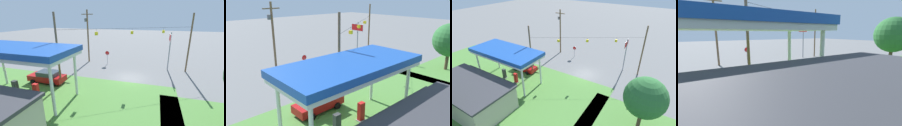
% 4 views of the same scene
% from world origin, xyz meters
% --- Properties ---
extents(ground_plane, '(160.00, 160.00, 0.00)m').
position_xyz_m(ground_plane, '(0.00, 0.00, 0.00)').
color(ground_plane, slate).
extents(gas_station_canopy, '(11.60, 5.32, 5.65)m').
position_xyz_m(gas_station_canopy, '(10.09, 8.48, 5.13)').
color(gas_station_canopy, silver).
rests_on(gas_station_canopy, ground).
extents(fuel_pump_near, '(0.71, 0.56, 1.73)m').
position_xyz_m(fuel_pump_near, '(8.70, 8.48, 0.83)').
color(fuel_pump_near, gray).
rests_on(fuel_pump_near, ground).
extents(fuel_pump_far, '(0.71, 0.56, 1.73)m').
position_xyz_m(fuel_pump_far, '(11.47, 8.48, 0.83)').
color(fuel_pump_far, gray).
rests_on(fuel_pump_far, ground).
extents(car_at_pumps_front, '(4.85, 2.14, 1.64)m').
position_xyz_m(car_at_pumps_front, '(10.28, 4.69, 0.87)').
color(car_at_pumps_front, '#AD1414').
rests_on(car_at_pumps_front, ground).
extents(stop_sign_roadside, '(0.80, 0.08, 2.50)m').
position_xyz_m(stop_sign_roadside, '(5.21, -5.35, 1.81)').
color(stop_sign_roadside, '#99999E').
rests_on(stop_sign_roadside, ground).
extents(stop_sign_overhead, '(0.22, 2.57, 6.16)m').
position_xyz_m(stop_sign_overhead, '(-5.28, -5.13, 4.48)').
color(stop_sign_overhead, gray).
rests_on(stop_sign_overhead, ground).
extents(utility_pole_main, '(2.20, 0.44, 9.66)m').
position_xyz_m(utility_pole_main, '(9.21, -5.96, 5.40)').
color(utility_pole_main, brown).
rests_on(utility_pole_main, ground).
extents(signal_span_gantry, '(16.39, 10.24, 8.98)m').
position_xyz_m(signal_span_gantry, '(0.00, -0.01, 4.81)').
color(signal_span_gantry, brown).
rests_on(signal_span_gantry, ground).
extents(tree_west_verge, '(4.66, 4.66, 6.69)m').
position_xyz_m(tree_west_verge, '(-10.60, 7.61, 4.35)').
color(tree_west_verge, '#4C3828').
rests_on(tree_west_verge, ground).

